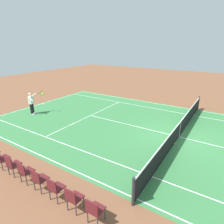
{
  "coord_description": "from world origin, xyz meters",
  "views": [
    {
      "loc": [
        -2.06,
        10.27,
        4.98
      ],
      "look_at": [
        4.12,
        0.63,
        0.9
      ],
      "focal_mm": 30.63,
      "sensor_mm": 36.0,
      "label": 1
    }
  ],
  "objects_px": {
    "spectator_chair_0": "(94,209)",
    "spectator_chair_5": "(12,164)",
    "spectator_chair_2": "(55,188)",
    "spectator_chair_1": "(73,198)",
    "tennis_ball": "(175,143)",
    "spectator_chair_6": "(1,158)",
    "spectator_chair_3": "(39,179)",
    "tennis_player_near": "(32,102)",
    "spectator_chair_4": "(25,171)",
    "tennis_net": "(180,129)"
  },
  "relations": [
    {
      "from": "tennis_player_near",
      "to": "spectator_chair_3",
      "type": "distance_m",
      "value": 8.71
    },
    {
      "from": "tennis_ball",
      "to": "spectator_chair_1",
      "type": "height_order",
      "value": "spectator_chair_1"
    },
    {
      "from": "tennis_net",
      "to": "spectator_chair_2",
      "type": "relative_size",
      "value": 13.3
    },
    {
      "from": "spectator_chair_3",
      "to": "spectator_chair_4",
      "type": "xyz_separation_m",
      "value": [
        0.82,
        0.0,
        0.0
      ]
    },
    {
      "from": "tennis_player_near",
      "to": "tennis_ball",
      "type": "height_order",
      "value": "tennis_player_near"
    },
    {
      "from": "spectator_chair_0",
      "to": "spectator_chair_3",
      "type": "xyz_separation_m",
      "value": [
        2.45,
        0.0,
        0.0
      ]
    },
    {
      "from": "spectator_chair_5",
      "to": "spectator_chair_2",
      "type": "bearing_deg",
      "value": 180.0
    },
    {
      "from": "spectator_chair_2",
      "to": "spectator_chair_5",
      "type": "height_order",
      "value": "same"
    },
    {
      "from": "spectator_chair_1",
      "to": "spectator_chair_3",
      "type": "xyz_separation_m",
      "value": [
        1.63,
        0.0,
        0.0
      ]
    },
    {
      "from": "tennis_player_near",
      "to": "spectator_chair_4",
      "type": "relative_size",
      "value": 1.93
    },
    {
      "from": "tennis_player_near",
      "to": "spectator_chair_1",
      "type": "height_order",
      "value": "tennis_player_near"
    },
    {
      "from": "tennis_net",
      "to": "tennis_player_near",
      "type": "distance_m",
      "value": 10.48
    },
    {
      "from": "tennis_net",
      "to": "spectator_chair_4",
      "type": "distance_m",
      "value": 8.02
    },
    {
      "from": "spectator_chair_3",
      "to": "spectator_chair_6",
      "type": "relative_size",
      "value": 1.0
    },
    {
      "from": "spectator_chair_2",
      "to": "spectator_chair_4",
      "type": "bearing_deg",
      "value": 0.0
    },
    {
      "from": "spectator_chair_1",
      "to": "tennis_ball",
      "type": "bearing_deg",
      "value": -103.79
    },
    {
      "from": "tennis_net",
      "to": "spectator_chair_0",
      "type": "bearing_deg",
      "value": 84.79
    },
    {
      "from": "tennis_net",
      "to": "spectator_chair_0",
      "type": "relative_size",
      "value": 13.3
    },
    {
      "from": "tennis_ball",
      "to": "spectator_chair_6",
      "type": "height_order",
      "value": "spectator_chair_6"
    },
    {
      "from": "spectator_chair_2",
      "to": "spectator_chair_6",
      "type": "bearing_deg",
      "value": 0.0
    },
    {
      "from": "tennis_ball",
      "to": "spectator_chair_2",
      "type": "distance_m",
      "value": 6.48
    },
    {
      "from": "spectator_chair_0",
      "to": "spectator_chair_2",
      "type": "distance_m",
      "value": 1.63
    },
    {
      "from": "spectator_chair_3",
      "to": "spectator_chair_6",
      "type": "bearing_deg",
      "value": 0.0
    },
    {
      "from": "tennis_player_near",
      "to": "spectator_chair_5",
      "type": "height_order",
      "value": "tennis_player_near"
    },
    {
      "from": "spectator_chair_0",
      "to": "spectator_chair_1",
      "type": "relative_size",
      "value": 1.0
    },
    {
      "from": "spectator_chair_3",
      "to": "tennis_net",
      "type": "bearing_deg",
      "value": -113.81
    },
    {
      "from": "spectator_chair_3",
      "to": "spectator_chair_5",
      "type": "height_order",
      "value": "same"
    },
    {
      "from": "tennis_player_near",
      "to": "spectator_chair_2",
      "type": "xyz_separation_m",
      "value": [
        -7.99,
        4.93,
        -0.41
      ]
    },
    {
      "from": "tennis_net",
      "to": "spectator_chair_3",
      "type": "distance_m",
      "value": 7.65
    },
    {
      "from": "tennis_net",
      "to": "spectator_chair_0",
      "type": "height_order",
      "value": "tennis_net"
    },
    {
      "from": "spectator_chair_4",
      "to": "spectator_chair_2",
      "type": "bearing_deg",
      "value": 180.0
    },
    {
      "from": "spectator_chair_4",
      "to": "tennis_player_near",
      "type": "bearing_deg",
      "value": -37.81
    },
    {
      "from": "tennis_player_near",
      "to": "spectator_chair_0",
      "type": "distance_m",
      "value": 10.82
    },
    {
      "from": "tennis_ball",
      "to": "spectator_chair_3",
      "type": "distance_m",
      "value": 6.81
    },
    {
      "from": "spectator_chair_2",
      "to": "tennis_net",
      "type": "bearing_deg",
      "value": -107.98
    },
    {
      "from": "spectator_chair_1",
      "to": "spectator_chair_6",
      "type": "height_order",
      "value": "same"
    },
    {
      "from": "spectator_chair_0",
      "to": "spectator_chair_5",
      "type": "bearing_deg",
      "value": 0.0
    },
    {
      "from": "spectator_chair_2",
      "to": "spectator_chair_5",
      "type": "relative_size",
      "value": 1.0
    },
    {
      "from": "tennis_ball",
      "to": "spectator_chair_0",
      "type": "xyz_separation_m",
      "value": [
        0.66,
        6.04,
        0.49
      ]
    },
    {
      "from": "spectator_chair_2",
      "to": "tennis_ball",
      "type": "bearing_deg",
      "value": -110.85
    },
    {
      "from": "spectator_chair_2",
      "to": "spectator_chair_6",
      "type": "relative_size",
      "value": 1.0
    },
    {
      "from": "tennis_ball",
      "to": "spectator_chair_2",
      "type": "relative_size",
      "value": 0.08
    },
    {
      "from": "spectator_chair_2",
      "to": "spectator_chair_3",
      "type": "distance_m",
      "value": 0.82
    },
    {
      "from": "spectator_chair_0",
      "to": "spectator_chair_5",
      "type": "xyz_separation_m",
      "value": [
        4.09,
        0.0,
        0.0
      ]
    },
    {
      "from": "tennis_net",
      "to": "tennis_ball",
      "type": "distance_m",
      "value": 1.07
    },
    {
      "from": "tennis_ball",
      "to": "spectator_chair_0",
      "type": "height_order",
      "value": "spectator_chair_0"
    },
    {
      "from": "spectator_chair_2",
      "to": "spectator_chair_4",
      "type": "xyz_separation_m",
      "value": [
        1.63,
        0.0,
        0.0
      ]
    },
    {
      "from": "spectator_chair_2",
      "to": "spectator_chair_4",
      "type": "distance_m",
      "value": 1.63
    },
    {
      "from": "tennis_player_near",
      "to": "spectator_chair_2",
      "type": "relative_size",
      "value": 1.93
    },
    {
      "from": "tennis_ball",
      "to": "tennis_net",
      "type": "bearing_deg",
      "value": -88.39
    }
  ]
}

